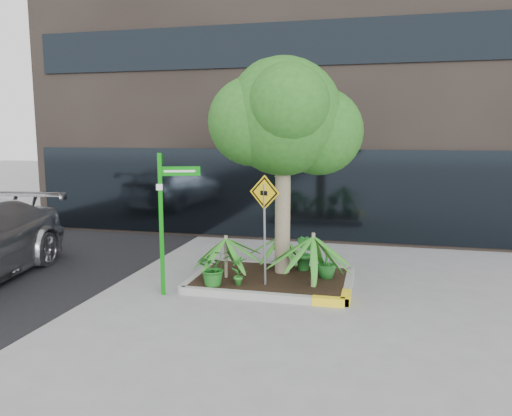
# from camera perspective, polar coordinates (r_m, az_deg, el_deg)

# --- Properties ---
(ground) EXTENTS (80.00, 80.00, 0.00)m
(ground) POSITION_cam_1_polar(r_m,az_deg,el_deg) (10.44, 0.36, -9.01)
(ground) COLOR gray
(ground) RESTS_ON ground
(building) EXTENTS (18.00, 8.00, 15.00)m
(building) POSITION_cam_1_polar(r_m,az_deg,el_deg) (18.79, 8.40, 21.86)
(building) COLOR #2D2621
(building) RESTS_ON ground
(planter) EXTENTS (3.35, 2.36, 0.15)m
(planter) POSITION_cam_1_polar(r_m,az_deg,el_deg) (10.62, 1.93, -8.14)
(planter) COLOR #9E9E99
(planter) RESTS_ON ground
(tree) EXTENTS (3.18, 2.82, 4.78)m
(tree) POSITION_cam_1_polar(r_m,az_deg,el_deg) (10.60, 3.16, 10.36)
(tree) COLOR gray
(tree) RESTS_ON ground
(palm_front) EXTENTS (1.22, 1.22, 1.35)m
(palm_front) POSITION_cam_1_polar(r_m,az_deg,el_deg) (9.78, 6.58, -3.24)
(palm_front) COLOR gray
(palm_front) RESTS_ON ground
(palm_left) EXTENTS (1.01, 1.01, 1.12)m
(palm_left) POSITION_cam_1_polar(r_m,az_deg,el_deg) (10.41, -3.47, -3.47)
(palm_left) COLOR gray
(palm_left) RESTS_ON ground
(palm_back) EXTENTS (0.90, 0.90, 1.00)m
(palm_back) POSITION_cam_1_polar(r_m,az_deg,el_deg) (11.04, 2.86, -3.23)
(palm_back) COLOR gray
(palm_back) RESTS_ON ground
(shrub_a) EXTENTS (0.93, 0.93, 0.74)m
(shrub_a) POSITION_cam_1_polar(r_m,az_deg,el_deg) (10.00, -4.83, -6.74)
(shrub_a) COLOR #1B5F1B
(shrub_a) RESTS_ON planter
(shrub_b) EXTENTS (0.47, 0.47, 0.71)m
(shrub_b) POSITION_cam_1_polar(r_m,az_deg,el_deg) (10.57, 8.08, -6.03)
(shrub_b) COLOR #1E6520
(shrub_b) RESTS_ON planter
(shrub_c) EXTENTS (0.45, 0.45, 0.61)m
(shrub_c) POSITION_cam_1_polar(r_m,az_deg,el_deg) (10.00, -2.00, -7.10)
(shrub_c) COLOR #287624
(shrub_c) RESTS_ON planter
(shrub_d) EXTENTS (0.62, 0.62, 0.80)m
(shrub_d) POSITION_cam_1_polar(r_m,az_deg,el_deg) (11.05, 5.61, -5.11)
(shrub_d) COLOR #1D6521
(shrub_d) RESTS_ON planter
(street_sign_post) EXTENTS (0.99, 0.79, 2.78)m
(street_sign_post) POSITION_cam_1_polar(r_m,az_deg,el_deg) (9.81, -10.48, 0.01)
(street_sign_post) COLOR #0A780D
(street_sign_post) RESTS_ON ground
(cattle_sign) EXTENTS (0.64, 0.26, 2.20)m
(cattle_sign) POSITION_cam_1_polar(r_m,az_deg,el_deg) (9.73, 0.99, -0.39)
(cattle_sign) COLOR slate
(cattle_sign) RESTS_ON ground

